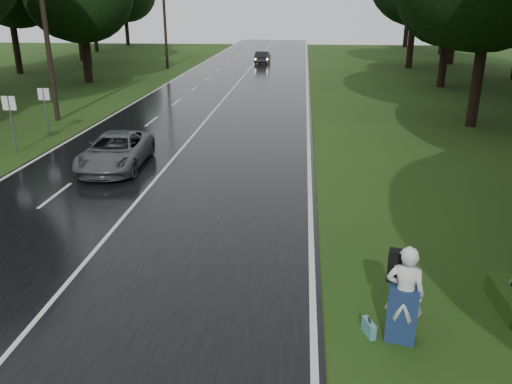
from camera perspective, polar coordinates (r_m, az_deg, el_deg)
ground at (r=11.54m, az=-24.86°, el=-14.97°), size 160.00×160.00×0.00m
road at (r=29.22m, az=-5.75°, el=7.65°), size 12.00×140.00×0.04m
lane_center at (r=29.21m, az=-5.75°, el=7.70°), size 0.12×140.00×0.01m
grey_car at (r=21.48m, az=-15.26°, el=4.39°), size 2.50×4.98×1.35m
far_car at (r=59.22m, az=0.74°, el=14.70°), size 1.57×3.98×1.29m
hitchhiker at (r=10.54m, az=16.04°, el=-11.13°), size 0.85×0.80×2.05m
suitcase at (r=10.93m, az=12.37°, el=-14.48°), size 0.26×0.46×0.32m
utility_pole_mid at (r=31.89m, az=-21.07°, el=7.43°), size 1.80×0.28×10.84m
utility_pole_far at (r=55.28m, az=-9.76°, el=13.32°), size 1.80×0.28×9.78m
road_sign_a at (r=25.41m, az=-24.93°, el=3.92°), size 0.61×0.10×2.55m
road_sign_b at (r=28.07m, az=-21.88°, el=5.74°), size 0.58×0.10×2.41m
tree_left_e at (r=46.76m, az=-17.98°, el=11.45°), size 8.19×8.19×12.80m
tree_left_f at (r=58.89m, az=-17.96°, el=13.06°), size 10.69×10.69×16.70m
tree_right_d at (r=30.66m, az=22.64°, el=6.76°), size 9.91×9.91×15.49m
tree_right_e at (r=44.76m, az=19.72°, el=10.91°), size 7.95×7.95×12.42m
tree_right_f at (r=57.27m, az=16.51°, el=13.03°), size 10.31×10.31×16.11m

